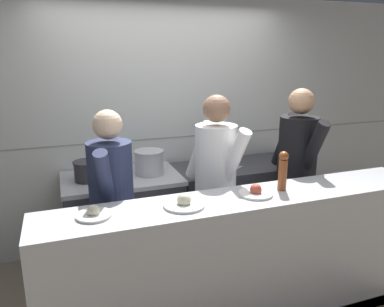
# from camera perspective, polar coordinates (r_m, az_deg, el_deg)

# --- Properties ---
(wall_back_tiled) EXTENTS (8.00, 0.06, 2.60)m
(wall_back_tiled) POSITION_cam_1_polar(r_m,az_deg,el_deg) (4.00, -4.17, 4.59)
(wall_back_tiled) COLOR silver
(wall_back_tiled) RESTS_ON ground_plane
(oven_range) EXTENTS (1.10, 0.71, 0.90)m
(oven_range) POSITION_cam_1_polar(r_m,az_deg,el_deg) (3.77, -10.40, -9.92)
(oven_range) COLOR #38383D
(oven_range) RESTS_ON ground_plane
(prep_counter) EXTENTS (1.38, 0.65, 0.88)m
(prep_counter) POSITION_cam_1_polar(r_m,az_deg,el_deg) (4.13, 7.08, -7.63)
(prep_counter) COLOR #38383D
(prep_counter) RESTS_ON ground_plane
(pass_counter) EXTENTS (2.93, 0.45, 1.04)m
(pass_counter) POSITION_cam_1_polar(r_m,az_deg,el_deg) (2.93, 8.03, -16.12)
(pass_counter) COLOR #B7BABF
(pass_counter) RESTS_ON ground_plane
(stock_pot) EXTENTS (0.25, 0.25, 0.18)m
(stock_pot) POSITION_cam_1_polar(r_m,az_deg,el_deg) (3.53, -15.69, -2.49)
(stock_pot) COLOR #2D2D33
(stock_pot) RESTS_ON oven_range
(sauce_pot) EXTENTS (0.29, 0.29, 0.23)m
(sauce_pot) POSITION_cam_1_polar(r_m,az_deg,el_deg) (3.61, -6.54, -1.25)
(sauce_pot) COLOR #B7BABF
(sauce_pot) RESTS_ON oven_range
(chefs_knife) EXTENTS (0.35, 0.22, 0.02)m
(chefs_knife) POSITION_cam_1_polar(r_m,az_deg,el_deg) (3.74, 5.60, -2.68)
(chefs_knife) COLOR #B7BABF
(chefs_knife) RESTS_ON prep_counter
(plated_dish_main) EXTENTS (0.22, 0.22, 0.08)m
(plated_dish_main) POSITION_cam_1_polar(r_m,az_deg,el_deg) (2.43, -14.74, -8.86)
(plated_dish_main) COLOR white
(plated_dish_main) RESTS_ON pass_counter
(plated_dish_appetiser) EXTENTS (0.28, 0.28, 0.10)m
(plated_dish_appetiser) POSITION_cam_1_polar(r_m,az_deg,el_deg) (2.50, -1.22, -7.53)
(plated_dish_appetiser) COLOR white
(plated_dish_appetiser) RESTS_ON pass_counter
(plated_dish_dessert) EXTENTS (0.24, 0.24, 0.09)m
(plated_dish_dessert) POSITION_cam_1_polar(r_m,az_deg,el_deg) (2.73, 9.68, -5.83)
(plated_dish_dessert) COLOR white
(plated_dish_dessert) RESTS_ON pass_counter
(pepper_mill) EXTENTS (0.07, 0.07, 0.30)m
(pepper_mill) POSITION_cam_1_polar(r_m,az_deg,el_deg) (2.82, 13.68, -2.44)
(pepper_mill) COLOR brown
(pepper_mill) RESTS_ON pass_counter
(chef_head_cook) EXTENTS (0.42, 0.71, 1.64)m
(chef_head_cook) POSITION_cam_1_polar(r_m,az_deg,el_deg) (2.94, -12.06, -7.57)
(chef_head_cook) COLOR black
(chef_head_cook) RESTS_ON ground_plane
(chef_sous) EXTENTS (0.44, 0.73, 1.71)m
(chef_sous) POSITION_cam_1_polar(r_m,az_deg,el_deg) (3.19, 3.57, -4.67)
(chef_sous) COLOR black
(chef_sous) RESTS_ON ground_plane
(chef_line) EXTENTS (0.36, 0.75, 1.73)m
(chef_line) POSITION_cam_1_polar(r_m,az_deg,el_deg) (3.59, 15.57, -2.74)
(chef_line) COLOR black
(chef_line) RESTS_ON ground_plane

